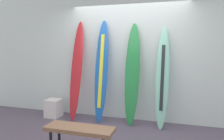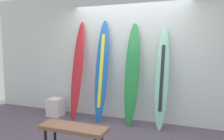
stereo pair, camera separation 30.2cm
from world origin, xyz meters
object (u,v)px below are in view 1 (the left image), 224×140
(surfboard_cobalt, at_px, (102,71))
(surfboard_seafoam, at_px, (162,78))
(surfboard_crimson, at_px, (76,71))
(surfboard_emerald, at_px, (132,74))
(display_block_left, at_px, (54,108))
(bench, at_px, (80,131))

(surfboard_cobalt, distance_m, surfboard_seafoam, 1.28)
(surfboard_crimson, relative_size, surfboard_seafoam, 1.09)
(surfboard_cobalt, relative_size, surfboard_emerald, 1.04)
(surfboard_emerald, bearing_deg, surfboard_seafoam, -1.04)
(surfboard_crimson, distance_m, surfboard_seafoam, 1.85)
(surfboard_crimson, height_order, surfboard_seafoam, surfboard_crimson)
(surfboard_seafoam, height_order, display_block_left, surfboard_seafoam)
(bench, bearing_deg, surfboard_seafoam, 55.73)
(surfboard_emerald, bearing_deg, display_block_left, -176.41)
(surfboard_crimson, relative_size, surfboard_emerald, 1.04)
(surfboard_crimson, bearing_deg, surfboard_emerald, 2.06)
(surfboard_crimson, xyz_separation_m, surfboard_cobalt, (0.58, 0.03, 0.02))
(surfboard_cobalt, bearing_deg, bench, -82.20)
(display_block_left, xyz_separation_m, bench, (1.35, -1.45, 0.18))
(display_block_left, relative_size, bench, 0.39)
(surfboard_seafoam, bearing_deg, surfboard_emerald, 178.96)
(surfboard_seafoam, bearing_deg, display_block_left, -177.58)
(surfboard_crimson, bearing_deg, bench, -62.63)
(surfboard_emerald, xyz_separation_m, bench, (-0.45, -1.57, -0.65))
(surfboard_cobalt, relative_size, bench, 2.12)
(surfboard_cobalt, bearing_deg, display_block_left, -175.08)
(surfboard_emerald, height_order, surfboard_seafoam, surfboard_emerald)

